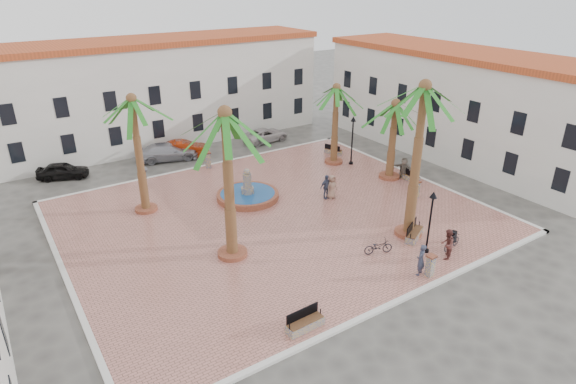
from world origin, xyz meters
The scene contains 36 objects.
ground centered at (0.00, 0.00, 0.00)m, with size 120.00×120.00×0.00m, color #56544F.
plaza centered at (0.00, 0.00, 0.07)m, with size 26.00×22.00×0.15m, color #BB7367.
kerb_n centered at (0.00, 11.00, 0.08)m, with size 26.30×0.30×0.16m, color silver.
kerb_s centered at (0.00, -11.00, 0.08)m, with size 26.30×0.30×0.16m, color silver.
kerb_e centered at (13.00, 0.00, 0.08)m, with size 0.30×22.30×0.16m, color silver.
kerb_w centered at (-13.00, 0.00, 0.08)m, with size 0.30×22.30×0.16m, color silver.
building_north centered at (0.00, 19.99, 4.77)m, with size 30.40×7.40×9.50m.
building_east centered at (19.99, 2.00, 4.52)m, with size 7.40×26.40×9.00m.
fountain centered at (-0.23, 3.35, 0.46)m, with size 4.39×4.39×2.27m.
palm_nw centered at (-6.87, 5.47, 6.95)m, with size 4.85×4.85×7.96m.
palm_sw centered at (-4.63, -2.83, 7.49)m, with size 5.49×5.49×8.64m.
palm_s centered at (5.48, -6.59, 8.29)m, with size 5.34×5.34×9.46m.
palm_e centered at (10.91, 0.63, 5.23)m, with size 5.26×5.26×6.25m.
palm_ne centered at (9.32, 5.62, 5.75)m, with size 4.90×4.90×6.72m.
bench_s centered at (-4.80, -10.19, 0.42)m, with size 1.86×0.63×0.97m.
bench_se centered at (5.40, -7.15, 0.43)m, with size 1.95×1.36×1.00m.
bench_e centered at (11.88, -0.58, 0.42)m, with size 0.61×1.82×0.95m.
bench_ne centered at (10.66, 7.38, 0.39)m, with size 1.06×1.69×0.85m.
lamppost_s centered at (4.81, -8.63, 2.73)m, with size 0.41×0.41×3.80m.
lamppost_e centered at (10.33, 4.55, 2.93)m, with size 0.45×0.45×4.10m.
bollard_se centered at (3.08, -10.40, 0.80)m, with size 0.48×0.48×1.25m.
bollard_n centered at (-0.06, 10.33, 0.85)m, with size 0.56×0.56×1.35m.
bollard_e centered at (9.90, -3.09, 0.79)m, with size 0.45×0.45×1.24m.
litter_bin centered at (7.07, -8.71, 0.49)m, with size 0.35×0.35×0.68m, color black.
cyclist_a centered at (2.76, -10.01, 1.04)m, with size 0.65×0.43×1.79m, color #2F3348.
bicycle_a centered at (2.37, -7.24, 0.59)m, with size 0.59×1.68×0.88m, color black.
cyclist_b centered at (5.21, -9.69, 1.04)m, with size 0.87×0.67×1.78m, color #582926.
bicycle_b centered at (6.28, -9.20, 0.63)m, with size 0.45×1.59×0.96m, color black.
pedestrian_fountain_a centered at (4.79, 0.12, 1.02)m, with size 0.85×0.55×1.73m, color #9B7461.
pedestrian_fountain_b centered at (4.43, 0.30, 1.04)m, with size 1.04×0.43×1.77m, color #38415B.
pedestrian_north centered at (-5.59, 9.32, 0.95)m, with size 1.03×0.59×1.60m, color #46464A.
pedestrian_east centered at (11.62, -0.16, 1.02)m, with size 1.62×0.52×1.74m, color #61584E.
car_black centered at (-10.39, 14.87, 0.65)m, with size 1.54×3.83×1.30m, color black.
car_red centered at (-0.50, 14.42, 0.71)m, with size 1.50×4.31×1.42m, color maroon.
car_silver centered at (-2.01, 14.32, 0.74)m, with size 2.07×5.10×1.48m, color #9A9AA2.
car_white centered at (7.70, 14.08, 0.63)m, with size 2.08×4.51×1.25m, color beige.
Camera 1 is at (-14.87, -24.11, 14.68)m, focal length 30.00 mm.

